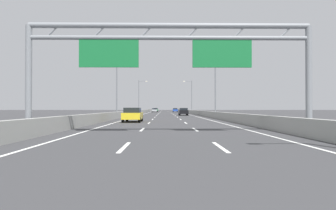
{
  "coord_description": "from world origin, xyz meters",
  "views": [
    {
      "loc": [
        -0.3,
        1.42,
        1.47
      ],
      "look_at": [
        0.34,
        52.26,
        1.99
      ],
      "focal_mm": 31.6,
      "sensor_mm": 36.0,
      "label": 1
    }
  ],
  "objects_px": {
    "green_car": "(156,110)",
    "black_car": "(183,112)",
    "streetlamp_right_far": "(191,95)",
    "streetlamp_left_far": "(140,95)",
    "yellow_car": "(133,115)",
    "sign_gantry": "(169,50)",
    "blue_car": "(175,110)",
    "streetlamp_left_mid": "(118,83)",
    "silver_car": "(155,110)",
    "streetlamp_right_mid": "(214,83)"
  },
  "relations": [
    {
      "from": "green_car",
      "to": "black_car",
      "type": "bearing_deg",
      "value": -83.14
    },
    {
      "from": "streetlamp_right_far",
      "to": "green_car",
      "type": "height_order",
      "value": "streetlamp_right_far"
    },
    {
      "from": "streetlamp_right_far",
      "to": "green_car",
      "type": "bearing_deg",
      "value": 108.4
    },
    {
      "from": "streetlamp_left_far",
      "to": "yellow_car",
      "type": "xyz_separation_m",
      "value": [
        3.84,
        -54.71,
        -4.63
      ]
    },
    {
      "from": "sign_gantry",
      "to": "blue_car",
      "type": "xyz_separation_m",
      "value": [
        3.7,
        89.9,
        -4.07
      ]
    },
    {
      "from": "streetlamp_left_mid",
      "to": "silver_car",
      "type": "height_order",
      "value": "streetlamp_left_mid"
    },
    {
      "from": "streetlamp_left_mid",
      "to": "streetlamp_right_far",
      "type": "bearing_deg",
      "value": 69.46
    },
    {
      "from": "streetlamp_left_mid",
      "to": "streetlamp_right_mid",
      "type": "bearing_deg",
      "value": 0.0
    },
    {
      "from": "sign_gantry",
      "to": "streetlamp_left_far",
      "type": "height_order",
      "value": "streetlamp_left_far"
    },
    {
      "from": "streetlamp_right_mid",
      "to": "streetlamp_left_far",
      "type": "xyz_separation_m",
      "value": [
        -14.93,
        39.84,
        0.0
      ]
    },
    {
      "from": "green_car",
      "to": "streetlamp_right_far",
      "type": "bearing_deg",
      "value": -71.6
    },
    {
      "from": "streetlamp_left_mid",
      "to": "streetlamp_left_far",
      "type": "height_order",
      "value": "same"
    },
    {
      "from": "silver_car",
      "to": "streetlamp_right_mid",
      "type": "bearing_deg",
      "value": -79.45
    },
    {
      "from": "green_car",
      "to": "black_car",
      "type": "relative_size",
      "value": 0.94
    },
    {
      "from": "sign_gantry",
      "to": "streetlamp_right_far",
      "type": "xyz_separation_m",
      "value": [
        7.52,
        68.98,
        0.58
      ]
    },
    {
      "from": "streetlamp_left_far",
      "to": "blue_car",
      "type": "bearing_deg",
      "value": 62.02
    },
    {
      "from": "streetlamp_left_mid",
      "to": "black_car",
      "type": "height_order",
      "value": "streetlamp_left_mid"
    },
    {
      "from": "streetlamp_left_mid",
      "to": "silver_car",
      "type": "relative_size",
      "value": 2.14
    },
    {
      "from": "sign_gantry",
      "to": "streetlamp_left_far",
      "type": "xyz_separation_m",
      "value": [
        -7.41,
        68.98,
        0.58
      ]
    },
    {
      "from": "streetlamp_left_far",
      "to": "streetlamp_right_far",
      "type": "height_order",
      "value": "same"
    },
    {
      "from": "sign_gantry",
      "to": "streetlamp_right_far",
      "type": "distance_m",
      "value": 69.39
    },
    {
      "from": "sign_gantry",
      "to": "silver_car",
      "type": "relative_size",
      "value": 3.71
    },
    {
      "from": "sign_gantry",
      "to": "streetlamp_left_mid",
      "type": "xyz_separation_m",
      "value": [
        -7.41,
        29.14,
        0.58
      ]
    },
    {
      "from": "green_car",
      "to": "blue_car",
      "type": "distance_m",
      "value": 14.82
    },
    {
      "from": "streetlamp_right_far",
      "to": "streetlamp_right_mid",
      "type": "bearing_deg",
      "value": -90.0
    },
    {
      "from": "sign_gantry",
      "to": "streetlamp_right_mid",
      "type": "bearing_deg",
      "value": 75.53
    },
    {
      "from": "sign_gantry",
      "to": "black_car",
      "type": "height_order",
      "value": "sign_gantry"
    },
    {
      "from": "blue_car",
      "to": "yellow_car",
      "type": "xyz_separation_m",
      "value": [
        -7.28,
        -75.64,
        0.02
      ]
    },
    {
      "from": "streetlamp_right_mid",
      "to": "green_car",
      "type": "xyz_separation_m",
      "value": [
        -11.23,
        73.6,
        -4.63
      ]
    },
    {
      "from": "streetlamp_right_mid",
      "to": "green_car",
      "type": "bearing_deg",
      "value": 98.67
    },
    {
      "from": "streetlamp_right_far",
      "to": "black_car",
      "type": "height_order",
      "value": "streetlamp_right_far"
    },
    {
      "from": "green_car",
      "to": "blue_car",
      "type": "height_order",
      "value": "green_car"
    },
    {
      "from": "streetlamp_right_mid",
      "to": "black_car",
      "type": "height_order",
      "value": "streetlamp_right_mid"
    },
    {
      "from": "streetlamp_right_far",
      "to": "yellow_car",
      "type": "distance_m",
      "value": 56.02
    },
    {
      "from": "streetlamp_right_mid",
      "to": "yellow_car",
      "type": "xyz_separation_m",
      "value": [
        -11.09,
        -14.87,
        -4.63
      ]
    },
    {
      "from": "green_car",
      "to": "streetlamp_right_mid",
      "type": "bearing_deg",
      "value": -81.33
    },
    {
      "from": "sign_gantry",
      "to": "green_car",
      "type": "distance_m",
      "value": 102.88
    },
    {
      "from": "streetlamp_left_far",
      "to": "green_car",
      "type": "distance_m",
      "value": 34.27
    },
    {
      "from": "streetlamp_left_far",
      "to": "black_car",
      "type": "xyz_separation_m",
      "value": [
        10.99,
        -26.78,
        -4.62
      ]
    },
    {
      "from": "black_car",
      "to": "streetlamp_right_far",
      "type": "bearing_deg",
      "value": 81.62
    },
    {
      "from": "streetlamp_right_far",
      "to": "sign_gantry",
      "type": "bearing_deg",
      "value": -96.22
    },
    {
      "from": "streetlamp_left_far",
      "to": "yellow_car",
      "type": "height_order",
      "value": "streetlamp_left_far"
    },
    {
      "from": "green_car",
      "to": "silver_car",
      "type": "relative_size",
      "value": 0.95
    },
    {
      "from": "streetlamp_right_mid",
      "to": "black_car",
      "type": "bearing_deg",
      "value": 106.8
    },
    {
      "from": "green_car",
      "to": "streetlamp_left_mid",
      "type": "bearing_deg",
      "value": -92.88
    },
    {
      "from": "streetlamp_left_far",
      "to": "green_car",
      "type": "bearing_deg",
      "value": 83.74
    },
    {
      "from": "streetlamp_right_far",
      "to": "black_car",
      "type": "distance_m",
      "value": 27.46
    },
    {
      "from": "black_car",
      "to": "blue_car",
      "type": "relative_size",
      "value": 1.01
    },
    {
      "from": "black_car",
      "to": "streetlamp_left_mid",
      "type": "bearing_deg",
      "value": -130.06
    },
    {
      "from": "black_car",
      "to": "blue_car",
      "type": "height_order",
      "value": "black_car"
    }
  ]
}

